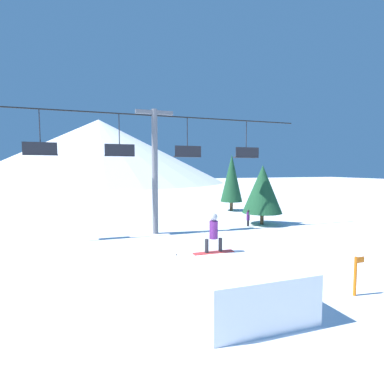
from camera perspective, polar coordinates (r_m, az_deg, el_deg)
ground_plane at (r=9.41m, az=1.64°, el=-22.47°), size 220.00×220.00×0.00m
mountain_ridge at (r=95.86m, az=-17.25°, el=7.44°), size 75.34×75.34×18.89m
snow_ramp at (r=9.61m, az=9.35°, el=-17.26°), size 3.17×3.21×1.43m
snowboarder at (r=10.15m, az=4.14°, el=-7.73°), size 1.43×0.28×1.35m
chairlift at (r=19.49m, az=-7.09°, el=6.41°), size 20.77×0.44×8.02m
pine_tree_near at (r=23.26m, az=13.27°, el=0.53°), size 3.00×3.00×4.51m
pine_tree_far at (r=30.29m, az=7.55°, el=2.61°), size 2.19×2.19×5.64m
trail_marker at (r=11.75m, az=28.72°, el=-13.64°), size 0.41×0.10×1.33m
distant_skier at (r=22.50m, az=10.64°, el=-4.75°), size 0.24×0.24×1.23m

